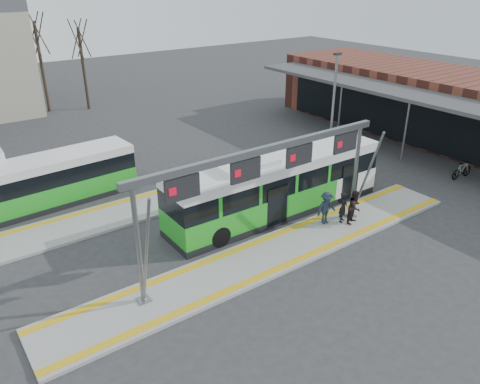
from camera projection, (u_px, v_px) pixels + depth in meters
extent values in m
plane|color=#2D2D30|center=(275.00, 254.00, 21.82)|extent=(120.00, 120.00, 0.00)
cube|color=gray|center=(275.00, 253.00, 21.79)|extent=(22.00, 3.00, 0.15)
cube|color=gray|center=(124.00, 212.00, 25.52)|extent=(20.00, 3.00, 0.15)
cube|color=gold|center=(260.00, 241.00, 22.60)|extent=(22.00, 0.35, 0.02)
cube|color=gold|center=(291.00, 263.00, 20.91)|extent=(22.00, 0.35, 0.02)
cube|color=gold|center=(116.00, 203.00, 26.33)|extent=(20.00, 0.35, 0.02)
cylinder|color=slate|center=(138.00, 246.00, 17.45)|extent=(0.20, 0.20, 5.05)
cube|color=slate|center=(144.00, 300.00, 18.51)|extent=(0.50, 0.50, 0.06)
cylinder|color=slate|center=(146.00, 254.00, 16.93)|extent=(0.12, 1.46, 4.90)
cylinder|color=slate|center=(355.00, 173.00, 23.84)|extent=(0.20, 0.20, 5.05)
cube|color=slate|center=(350.00, 216.00, 24.90)|extent=(0.50, 0.50, 0.06)
cylinder|color=slate|center=(366.00, 177.00, 23.32)|extent=(0.12, 1.46, 4.90)
cube|color=slate|center=(265.00, 150.00, 19.57)|extent=(13.00, 0.25, 0.30)
cube|color=black|center=(182.00, 188.00, 17.74)|extent=(1.50, 0.12, 0.95)
cube|color=red|center=(173.00, 192.00, 17.45)|extent=(0.32, 0.02, 0.32)
cube|color=black|center=(246.00, 170.00, 19.34)|extent=(1.50, 0.12, 0.95)
cube|color=red|center=(238.00, 173.00, 19.04)|extent=(0.32, 0.02, 0.32)
cube|color=black|center=(299.00, 155.00, 20.93)|extent=(1.50, 0.12, 0.95)
cube|color=red|center=(293.00, 158.00, 20.64)|extent=(0.32, 0.02, 0.32)
cube|color=black|center=(345.00, 142.00, 22.53)|extent=(1.50, 0.12, 0.95)
cube|color=red|center=(340.00, 145.00, 22.24)|extent=(0.32, 0.02, 0.32)
cube|color=brown|center=(465.00, 110.00, 35.41)|extent=(8.00, 32.00, 5.00)
cube|color=black|center=(431.00, 126.00, 33.38)|extent=(0.15, 28.00, 3.60)
cube|color=#3F3F42|center=(426.00, 97.00, 31.71)|extent=(4.00, 30.00, 0.25)
cylinder|color=slate|center=(405.00, 132.00, 31.72)|extent=(0.14, 0.14, 4.30)
cylinder|color=slate|center=(340.00, 112.00, 36.12)|extent=(0.14, 0.14, 4.30)
cube|color=black|center=(276.00, 209.00, 25.63)|extent=(12.76, 2.88, 0.37)
cube|color=green|center=(277.00, 196.00, 25.29)|extent=(12.76, 2.88, 1.22)
cube|color=black|center=(277.00, 176.00, 24.81)|extent=(12.75, 2.80, 1.06)
cube|color=white|center=(278.00, 162.00, 24.47)|extent=(12.76, 2.88, 0.53)
cube|color=orange|center=(360.00, 142.00, 27.83)|extent=(0.08, 1.89, 0.30)
cube|color=white|center=(245.00, 164.00, 23.18)|extent=(3.21, 1.94, 0.32)
cylinder|color=black|center=(220.00, 236.00, 22.27)|extent=(1.06, 0.33, 1.06)
cylinder|color=black|center=(194.00, 217.00, 24.05)|extent=(1.06, 0.33, 1.06)
cylinder|color=black|center=(342.00, 194.00, 26.58)|extent=(1.06, 0.33, 1.06)
cylinder|color=black|center=(313.00, 180.00, 28.36)|extent=(1.06, 0.33, 1.06)
cube|color=black|center=(39.00, 205.00, 26.13)|extent=(11.19, 3.04, 0.32)
cube|color=green|center=(37.00, 194.00, 25.83)|extent=(11.19, 3.04, 1.06)
cube|color=black|center=(33.00, 177.00, 25.41)|extent=(11.18, 2.97, 0.92)
cube|color=white|center=(31.00, 165.00, 25.12)|extent=(11.19, 3.04, 0.46)
cylinder|color=black|center=(102.00, 190.00, 27.20)|extent=(0.94, 0.33, 0.92)
cylinder|color=black|center=(87.00, 179.00, 28.63)|extent=(0.94, 0.33, 0.92)
imported|color=black|center=(343.00, 207.00, 24.09)|extent=(0.71, 0.63, 1.63)
imported|color=black|center=(355.00, 207.00, 23.95)|extent=(1.03, 0.90, 1.79)
imported|color=#1E2737|center=(326.00, 208.00, 23.88)|extent=(1.18, 0.74, 1.75)
imported|color=gray|center=(462.00, 170.00, 29.73)|extent=(1.86, 0.68, 1.10)
cylinder|color=#382B21|center=(42.00, 68.00, 42.78)|extent=(0.28, 0.28, 8.10)
cylinder|color=#382B21|center=(84.00, 69.00, 43.69)|extent=(0.28, 0.28, 7.48)
cylinder|color=slate|center=(332.00, 116.00, 29.22)|extent=(0.16, 0.16, 7.58)
cube|color=black|center=(338.00, 54.00, 27.61)|extent=(0.50, 0.25, 0.12)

